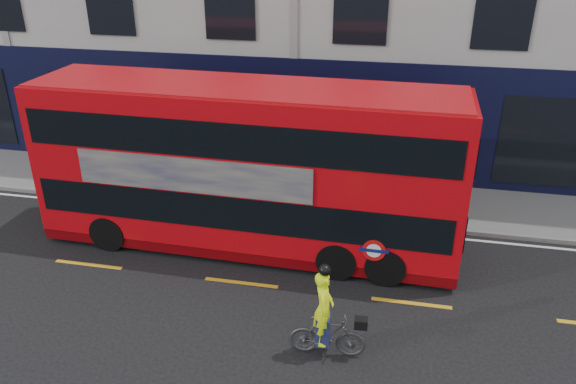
# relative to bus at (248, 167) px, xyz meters

# --- Properties ---
(ground) EXTENTS (120.00, 120.00, 0.00)m
(ground) POSITION_rel_bus_xyz_m (0.26, -3.34, -2.22)
(ground) COLOR black
(ground) RESTS_ON ground
(pavement) EXTENTS (60.00, 3.00, 0.12)m
(pavement) POSITION_rel_bus_xyz_m (0.26, 3.16, -2.16)
(pavement) COLOR slate
(pavement) RESTS_ON ground
(kerb) EXTENTS (60.00, 0.12, 0.13)m
(kerb) POSITION_rel_bus_xyz_m (0.26, 1.66, -2.15)
(kerb) COLOR slate
(kerb) RESTS_ON ground
(road_edge_line) EXTENTS (58.00, 0.10, 0.01)m
(road_edge_line) POSITION_rel_bus_xyz_m (0.26, 1.36, -2.21)
(road_edge_line) COLOR silver
(road_edge_line) RESTS_ON ground
(lane_dashes) EXTENTS (58.00, 0.12, 0.01)m
(lane_dashes) POSITION_rel_bus_xyz_m (0.26, -1.84, -2.21)
(lane_dashes) COLOR gold
(lane_dashes) RESTS_ON ground
(bus) EXTENTS (10.79, 2.71, 4.32)m
(bus) POSITION_rel_bus_xyz_m (0.00, 0.00, 0.00)
(bus) COLOR red
(bus) RESTS_ON ground
(cyclist) EXTENTS (1.53, 0.60, 2.09)m
(cyclist) POSITION_rel_bus_xyz_m (2.58, -3.87, -1.51)
(cyclist) COLOR #424447
(cyclist) RESTS_ON ground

